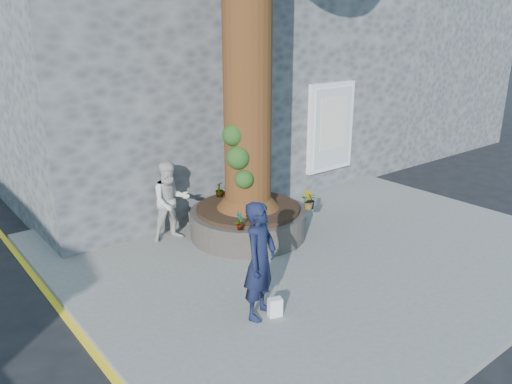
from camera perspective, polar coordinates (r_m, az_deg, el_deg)
ground at (r=8.29m, az=3.28°, el=-11.30°), size 120.00×120.00×0.00m
pavement at (r=9.83m, az=5.95°, el=-5.96°), size 9.00×8.00×0.12m
yellow_line at (r=7.76m, az=-19.82°, el=-14.78°), size 0.10×30.00×0.01m
stone_shop at (r=14.54m, az=-8.44°, el=14.56°), size 10.30×8.30×6.30m
neighbour_shop at (r=19.83m, az=12.60°, el=14.88°), size 6.00×8.00×6.00m
planter at (r=9.96m, az=-0.90°, el=-3.33°), size 2.30×2.30×0.60m
man at (r=7.05m, az=0.47°, el=-7.85°), size 0.75×0.65×1.74m
woman at (r=9.73m, az=-9.72°, el=-1.04°), size 0.85×0.71×1.57m
shopping_bag at (r=7.38m, az=2.19°, el=-13.03°), size 0.23×0.18×0.28m
plant_a at (r=8.68m, az=-1.93°, el=-3.32°), size 0.22×0.18×0.35m
plant_b at (r=9.71m, az=6.13°, el=-0.90°), size 0.28×0.28×0.37m
plant_c at (r=10.40m, az=-4.19°, el=0.32°), size 0.24×0.24×0.32m
plant_d at (r=9.72m, az=6.13°, el=-0.98°), size 0.40×0.41×0.34m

